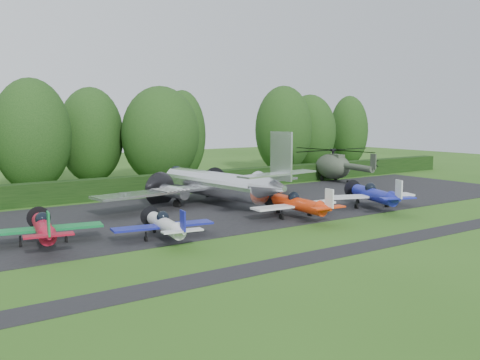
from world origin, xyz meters
TOP-DOWN VIEW (x-y plane):
  - ground at (0.00, 0.00)m, footprint 160.00×160.00m
  - apron at (0.00, 10.00)m, footprint 70.00×18.00m
  - taxiway_verge at (0.00, -6.00)m, footprint 70.00×2.00m
  - hedgerow at (0.00, 21.00)m, footprint 90.00×1.60m
  - transport_plane at (2.12, 11.74)m, footprint 21.75×16.68m
  - light_plane_red at (-14.34, 5.31)m, footprint 7.20×7.57m
  - light_plane_white at (-7.58, 2.31)m, footprint 6.58×6.92m
  - light_plane_orange at (4.15, 3.01)m, footprint 7.33×7.71m
  - light_plane_blue at (12.32, 2.68)m, footprint 7.80×8.20m
  - helicopter at (23.01, 18.45)m, footprint 12.16×14.24m
  - sign_board at (31.11, 20.50)m, footprint 3.26×0.12m
  - tree_0 at (5.15, 28.70)m, footprint 9.03×9.03m
  - tree_1 at (9.29, 30.99)m, footprint 5.79×5.79m
  - tree_3 at (-1.31, 33.88)m, footprint 7.58×7.58m
  - tree_4 at (30.65, 31.25)m, footprint 7.70×7.70m
  - tree_6 at (23.96, 29.14)m, footprint 7.77×7.77m
  - tree_8 at (-8.93, 29.91)m, footprint 7.96×7.96m
  - tree_10 at (39.60, 31.98)m, footprint 5.97×5.97m

SIDE VIEW (x-z plane):
  - ground at x=0.00m, z-range 0.00..0.00m
  - hedgerow at x=0.00m, z-range -1.00..1.00m
  - taxiway_verge at x=0.00m, z-range 0.00..0.00m
  - apron at x=0.00m, z-range 0.00..0.01m
  - light_plane_white at x=-7.58m, z-range -0.21..2.32m
  - light_plane_red at x=-14.34m, z-range -0.23..2.53m
  - light_plane_orange at x=4.15m, z-range -0.24..2.58m
  - sign_board at x=31.11m, z-range 0.32..2.16m
  - light_plane_blue at x=12.32m, z-range -0.25..2.75m
  - transport_plane at x=2.12m, z-range -1.54..5.43m
  - helicopter at x=23.01m, z-range 0.15..4.06m
  - tree_4 at x=30.65m, z-range -0.01..10.96m
  - tree_10 at x=39.60m, z-range -0.02..10.97m
  - tree_1 at x=9.29m, z-range -0.02..11.04m
  - tree_3 at x=-1.31m, z-range -0.01..11.24m
  - tree_0 at x=5.15m, z-range -0.01..11.33m
  - tree_8 at x=-8.93m, z-range -0.01..11.80m
  - tree_6 at x=23.96m, z-range -0.01..11.93m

